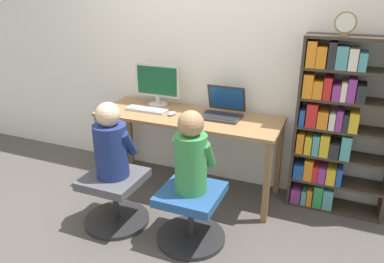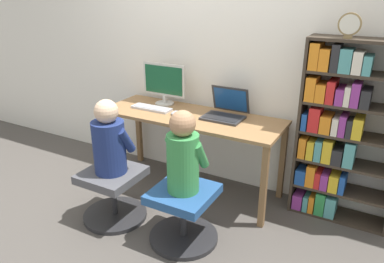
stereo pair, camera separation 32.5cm
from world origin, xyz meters
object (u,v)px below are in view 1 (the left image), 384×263
Objects in this scene: office_chair_left at (115,197)px; person_at_monitor at (111,144)px; office_chair_right at (191,213)px; bookshelf at (334,127)px; desktop_monitor at (157,84)px; desk_clock at (346,23)px; laptop at (222,110)px; person_at_laptop at (191,155)px; keyboard at (146,110)px.

person_at_monitor is at bearing 90.00° from office_chair_left.
office_chair_left is 1.00× the size of office_chair_right.
office_chair_right is 0.36× the size of bookshelf.
desktop_monitor is 1.77m from desk_clock.
office_chair_right is at bearing -136.57° from desk_clock.
desk_clock is (1.59, 0.89, 1.39)m from office_chair_left.
desktop_monitor reaches higher than office_chair_right.
person_at_monitor is 0.41× the size of bookshelf.
desk_clock reaches higher than laptop.
person_at_laptop is 3.46× the size of desk_clock.
person_at_monitor is at bearing -150.93° from desk_clock.
office_chair_left is 0.36× the size of bookshelf.
desk_clock is (1.65, -0.04, 0.65)m from desktop_monitor.
keyboard is 1.02m from person_at_laptop.
bookshelf is at bearing 5.14° from laptop.
desktop_monitor is at bearing -179.39° from bookshelf.
laptop is at bearing -5.60° from desktop_monitor.
desktop_monitor is 0.73m from laptop.
desktop_monitor is at bearing 84.82° from keyboard.
keyboard is at bearing 137.52° from office_chair_right.
person_at_laptop is at bearing -136.71° from desk_clock.
person_at_laptop is (0.74, -0.89, -0.25)m from desktop_monitor.
desktop_monitor is 0.29m from keyboard.
office_chair_right is (0.74, -0.90, -0.74)m from desktop_monitor.
office_chair_right is at bearing -87.64° from laptop.
desktop_monitor is at bearing 129.41° from office_chair_right.
office_chair_left is at bearing -84.00° from keyboard.
office_chair_left is at bearing -177.63° from office_chair_right.
desktop_monitor is 1.19m from person_at_laptop.
office_chair_right is at bearing -135.51° from bookshelf.
desk_clock is at bearing 43.29° from person_at_laptop.
keyboard reaches higher than office_chair_left.
office_chair_right is at bearing 2.02° from person_at_monitor.
desk_clock is at bearing 29.18° from office_chair_left.
desktop_monitor is 1.19m from office_chair_left.
desk_clock reaches higher than desktop_monitor.
bookshelf reaches higher than laptop.
person_at_monitor reaches higher than office_chair_right.
keyboard is at bearing 137.69° from person_at_laptop.
keyboard is at bearing -95.18° from desktop_monitor.
person_at_laptop reaches higher than person_at_monitor.
desktop_monitor is 0.31× the size of bookshelf.
office_chair_left is 0.86× the size of person_at_laptop.
person_at_laptop is 1.53m from desk_clock.
laptop is 0.97m from bookshelf.
keyboard is 2.19× the size of desk_clock.
bookshelf is (1.61, 0.94, 0.53)m from office_chair_left.
bookshelf is 0.86m from desk_clock.
office_chair_right is 0.88× the size of person_at_monitor.
desk_clock is at bearing 29.07° from person_at_monitor.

